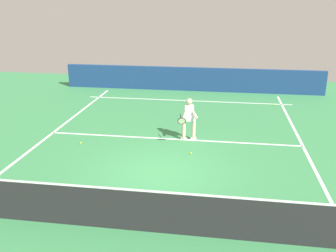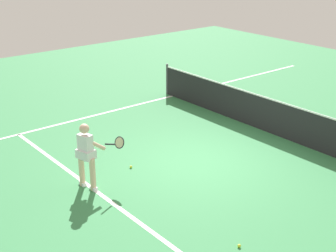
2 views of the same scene
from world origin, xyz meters
The scene contains 11 objects.
ground_plane centered at (0.00, 0.00, 0.00)m, with size 27.99×27.99×0.00m, color #38844C.
court_back_wall centered at (0.00, -10.46, 0.65)m, with size 14.24×0.24×1.29m, color navy.
baseline_marking centered at (0.00, -8.26, 0.00)m, with size 10.24×0.10×0.01m, color white.
service_line_marking centered at (0.00, -2.81, 0.00)m, with size 9.24×0.10×0.01m, color white.
sideline_left_marking centered at (-4.62, 0.00, 0.00)m, with size 0.10×19.53×0.01m, color white.
sideline_right_marking centered at (4.62, 0.00, 0.00)m, with size 0.10×19.53×0.01m, color white.
court_net centered at (0.00, 2.91, 0.52)m, with size 9.92×0.08×1.11m.
tennis_player centered at (-0.60, -2.83, 0.85)m, with size 0.69×1.05×1.55m.
tennis_ball_near centered at (-0.81, -1.53, 0.03)m, with size 0.07×0.07×0.07m, color #D1E533.
tennis_ball_mid centered at (3.14, -1.86, 0.03)m, with size 0.07×0.07×0.07m, color #D1E533.
tennis_ball_far centered at (-4.24, -8.09, 0.03)m, with size 0.07×0.07×0.07m, color #D1E533.
Camera 1 is at (-1.77, 9.77, 4.89)m, focal length 39.71 mm.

